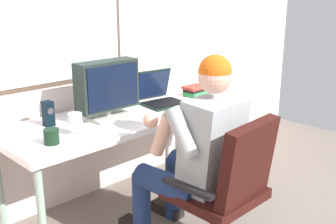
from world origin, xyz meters
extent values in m
cube|color=beige|center=(0.00, 1.99, 1.28)|extent=(5.01, 0.06, 2.56)
cube|color=silver|center=(-0.61, 1.95, 1.51)|extent=(1.16, 0.02, 1.11)
cylinder|color=gray|center=(-1.09, 1.29, 0.34)|extent=(0.05, 0.05, 0.69)
cylinder|color=gray|center=(0.67, 1.29, 0.34)|extent=(0.05, 0.05, 0.69)
cylinder|color=gray|center=(0.67, 1.86, 0.34)|extent=(0.05, 0.05, 0.69)
cube|color=white|center=(-0.21, 1.58, 0.71)|extent=(1.89, 0.70, 0.04)
cylinder|color=#3F3F44|center=(-0.26, 0.75, 0.21)|extent=(0.05, 0.05, 0.38)
cube|color=black|center=(-0.26, 0.75, 0.42)|extent=(0.48, 0.48, 0.06)
cube|color=black|center=(-0.25, 0.54, 0.67)|extent=(0.46, 0.15, 0.46)
cube|color=black|center=(0.00, 0.77, 0.55)|extent=(0.07, 0.34, 0.02)
cube|color=black|center=(-0.52, 0.74, 0.55)|extent=(0.07, 0.34, 0.02)
cylinder|color=navy|center=(-0.11, 1.01, 0.45)|extent=(0.18, 0.44, 0.15)
cylinder|color=navy|center=(-0.13, 1.23, 0.22)|extent=(0.12, 0.12, 0.45)
cube|color=black|center=(-0.13, 1.29, 0.04)|extent=(0.12, 0.25, 0.08)
cylinder|color=navy|center=(-0.43, 0.99, 0.45)|extent=(0.18, 0.44, 0.15)
cylinder|color=navy|center=(-0.45, 1.20, 0.22)|extent=(0.12, 0.12, 0.45)
cube|color=#91989B|center=(-0.26, 0.78, 0.72)|extent=(0.40, 0.29, 0.56)
sphere|color=tan|center=(-0.26, 0.78, 1.12)|extent=(0.19, 0.19, 0.19)
sphere|color=#CC5311|center=(-0.26, 0.78, 1.15)|extent=(0.19, 0.19, 0.19)
cylinder|color=#91989B|center=(-0.04, 0.85, 0.84)|extent=(0.10, 0.22, 0.29)
cylinder|color=tan|center=(-0.05, 0.94, 0.70)|extent=(0.08, 0.09, 0.26)
sphere|color=tan|center=(-0.05, 0.97, 0.67)|extent=(0.09, 0.09, 0.09)
cylinder|color=#91989B|center=(-0.48, 0.82, 0.84)|extent=(0.10, 0.23, 0.29)
cylinder|color=tan|center=(-0.49, 0.96, 0.79)|extent=(0.09, 0.17, 0.27)
sphere|color=tan|center=(-0.50, 1.05, 0.86)|extent=(0.09, 0.09, 0.09)
cube|color=beige|center=(-0.40, 1.59, 0.74)|extent=(0.29, 0.23, 0.02)
cylinder|color=beige|center=(-0.40, 1.59, 0.77)|extent=(0.04, 0.04, 0.05)
cube|color=black|center=(-0.40, 1.59, 0.96)|extent=(0.44, 0.15, 0.33)
cube|color=black|center=(-0.40, 1.52, 0.96)|extent=(0.40, 0.02, 0.29)
cube|color=black|center=(0.10, 1.55, 0.74)|extent=(0.34, 0.29, 0.02)
cube|color=black|center=(0.10, 1.55, 0.75)|extent=(0.31, 0.26, 0.00)
cube|color=black|center=(0.12, 1.71, 0.86)|extent=(0.32, 0.11, 0.24)
cube|color=#0F1933|center=(0.12, 1.70, 0.86)|extent=(0.29, 0.10, 0.21)
cylinder|color=silver|center=(-0.75, 1.45, 0.73)|extent=(0.06, 0.06, 0.00)
cylinder|color=silver|center=(-0.75, 1.45, 0.77)|extent=(0.01, 0.01, 0.06)
cylinder|color=silver|center=(-0.75, 1.45, 0.83)|extent=(0.09, 0.09, 0.07)
cylinder|color=#4E0523|center=(-0.75, 1.45, 0.81)|extent=(0.08, 0.08, 0.02)
cube|color=black|center=(-0.78, 1.72, 0.81)|extent=(0.06, 0.07, 0.16)
cylinder|color=#333338|center=(-0.78, 1.68, 0.84)|extent=(0.04, 0.01, 0.04)
cube|color=#2C8A44|center=(0.49, 1.58, 0.75)|extent=(0.20, 0.14, 0.03)
cube|color=black|center=(0.48, 1.59, 0.78)|extent=(0.18, 0.12, 0.03)
cube|color=red|center=(0.48, 1.58, 0.80)|extent=(0.19, 0.14, 0.02)
cylinder|color=black|center=(-0.93, 1.41, 0.77)|extent=(0.09, 0.09, 0.09)
camera|label=1|loc=(-1.99, -0.61, 1.57)|focal=43.66mm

